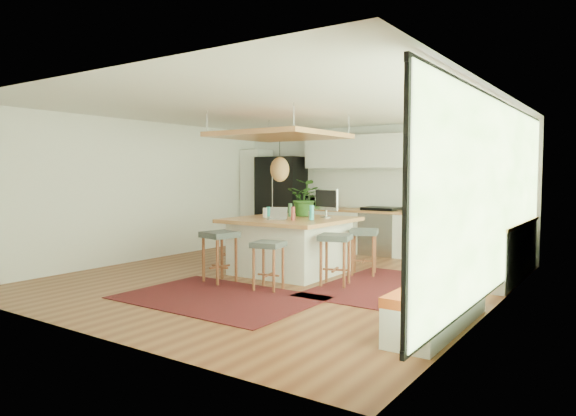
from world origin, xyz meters
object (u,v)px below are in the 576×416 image
Objects in this scene: stool_near_right at (268,266)px; fridge at (282,206)px; stool_right_front at (335,262)px; monitor at (326,202)px; stool_near_left at (220,260)px; stool_right_back at (364,254)px; laptop at (277,212)px; stool_left_side at (229,246)px; island at (291,245)px; island_plant at (305,202)px; microwave at (318,200)px.

fridge is at bearing 122.53° from stool_near_right.
stool_right_front is 1.41m from monitor.
stool_near_left is (1.57, -3.92, -0.57)m from fridge.
stool_near_left is at bearing -102.93° from monitor.
fridge reaches higher than monitor.
stool_near_left is at bearing -131.29° from stool_right_back.
stool_near_right is at bearing -74.11° from monitor.
laptop is at bearing 118.34° from stool_near_right.
stool_right_front is 2.48× the size of laptop.
stool_near_right is 1.90m from monitor.
stool_left_side is (-1.81, 1.24, 0.00)m from stool_near_right.
fridge is 4.26m from stool_near_left.
stool_right_back is (0.64, 1.79, 0.00)m from stool_near_right.
laptop is at bearing -90.87° from island.
fridge is 4.68m from stool_near_right.
island is at bearing 70.03° from stool_near_left.
fridge is 2.72× the size of stool_right_back.
fridge reaches higher than laptop.
stool_near_right is 1.08× the size of island_plant.
stool_right_back is 1.18× the size of stool_left_side.
stool_near_left reaches higher than stool_left_side.
stool_right_back is at bearing 2.97° from island_plant.
monitor is 0.83× the size of island_plant.
laptop is 0.95m from monitor.
microwave reaches higher than island.
stool_right_back is 1.17× the size of island_plant.
stool_right_front is at bearing 50.97° from stool_near_right.
stool_near_right is (2.50, -3.92, -0.57)m from fridge.
island_plant is (2.03, -2.19, 0.26)m from fridge.
stool_left_side is at bearing -81.87° from microwave.
stool_near_left is 1.98m from island_plant.
stool_right_front reaches higher than stool_left_side.
stool_left_side is 2.08× the size of laptop.
fridge reaches higher than island_plant.
island is 0.85m from island_plant.
monitor is (1.78, 0.47, 0.83)m from stool_left_side.
fridge is 3.20× the size of stool_left_side.
monitor reaches higher than microwave.
island is 0.95m from monitor.
island_plant is (0.01, 0.85, 0.13)m from laptop.
microwave is at bearing 88.86° from laptop.
island_plant is at bearing 140.37° from stool_right_front.
stool_near_right is 1.22m from laptop.
stool_right_back is at bearing 90.47° from stool_right_front.
fridge reaches higher than stool_near_left.
stool_right_front is at bearing -40.66° from microwave.
stool_near_left is 1.22m from laptop.
island_plant reaches higher than stool_near_left.
stool_near_left is at bearing -137.39° from laptop.
stool_right_front is at bearing -38.21° from monitor.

